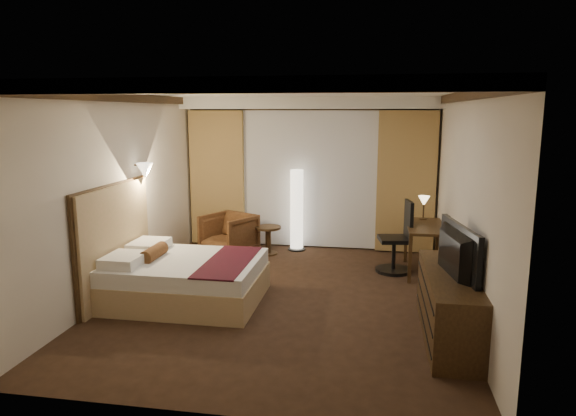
% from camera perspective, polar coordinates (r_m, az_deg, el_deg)
% --- Properties ---
extents(floor, '(4.50, 5.50, 0.01)m').
position_cam_1_polar(floor, '(6.97, -0.56, -9.94)').
color(floor, black).
rests_on(floor, ground).
extents(ceiling, '(4.50, 5.50, 0.01)m').
position_cam_1_polar(ceiling, '(6.53, -0.61, 12.83)').
color(ceiling, white).
rests_on(ceiling, back_wall).
extents(back_wall, '(4.50, 0.02, 2.70)m').
position_cam_1_polar(back_wall, '(9.31, 2.44, 3.84)').
color(back_wall, beige).
rests_on(back_wall, floor).
extents(left_wall, '(0.02, 5.50, 2.70)m').
position_cam_1_polar(left_wall, '(7.36, -18.10, 1.51)').
color(left_wall, beige).
rests_on(left_wall, floor).
extents(right_wall, '(0.02, 5.50, 2.70)m').
position_cam_1_polar(right_wall, '(6.60, 19.00, 0.47)').
color(right_wall, beige).
rests_on(right_wall, floor).
extents(crown_molding, '(4.50, 5.50, 0.12)m').
position_cam_1_polar(crown_molding, '(6.53, -0.61, 12.31)').
color(crown_molding, black).
rests_on(crown_molding, ceiling).
extents(soffit, '(4.50, 0.50, 0.20)m').
position_cam_1_polar(soffit, '(9.00, 2.30, 11.58)').
color(soffit, white).
rests_on(soffit, ceiling).
extents(curtain_sheer, '(2.48, 0.04, 2.45)m').
position_cam_1_polar(curtain_sheer, '(9.24, 2.38, 3.16)').
color(curtain_sheer, silver).
rests_on(curtain_sheer, back_wall).
extents(curtain_left_drape, '(1.00, 0.14, 2.45)m').
position_cam_1_polar(curtain_left_drape, '(9.55, -7.85, 3.31)').
color(curtain_left_drape, tan).
rests_on(curtain_left_drape, back_wall).
extents(curtain_right_drape, '(1.00, 0.14, 2.45)m').
position_cam_1_polar(curtain_right_drape, '(9.13, 12.98, 2.80)').
color(curtain_right_drape, tan).
rests_on(curtain_right_drape, back_wall).
extents(wall_sconce, '(0.24, 0.24, 0.24)m').
position_cam_1_polar(wall_sconce, '(7.65, -15.61, 4.01)').
color(wall_sconce, white).
rests_on(wall_sconce, left_wall).
extents(bed, '(1.92, 1.50, 0.56)m').
position_cam_1_polar(bed, '(6.92, -11.19, -7.84)').
color(bed, white).
rests_on(bed, floor).
extents(headboard, '(0.12, 1.80, 1.50)m').
position_cam_1_polar(headboard, '(7.19, -18.59, -3.61)').
color(headboard, tan).
rests_on(headboard, floor).
extents(armchair, '(1.02, 1.00, 0.79)m').
position_cam_1_polar(armchair, '(8.93, -6.62, -2.73)').
color(armchair, '#482B15').
rests_on(armchair, floor).
extents(side_table, '(0.45, 0.45, 0.50)m').
position_cam_1_polar(side_table, '(8.96, -2.21, -3.61)').
color(side_table, black).
rests_on(side_table, floor).
extents(floor_lamp, '(0.31, 0.31, 1.47)m').
position_cam_1_polar(floor_lamp, '(9.12, 0.98, -0.23)').
color(floor_lamp, white).
rests_on(floor_lamp, floor).
extents(desk, '(0.55, 1.19, 0.75)m').
position_cam_1_polar(desk, '(8.19, 14.91, -4.42)').
color(desk, black).
rests_on(desk, floor).
extents(desk_lamp, '(0.18, 0.18, 0.34)m').
position_cam_1_polar(desk_lamp, '(8.50, 14.83, -0.10)').
color(desk_lamp, '#FFD899').
rests_on(desk_lamp, desk).
extents(office_chair, '(0.62, 0.62, 1.13)m').
position_cam_1_polar(office_chair, '(8.06, 11.73, -3.13)').
color(office_chair, black).
rests_on(office_chair, floor).
extents(dresser, '(0.50, 1.88, 0.73)m').
position_cam_1_polar(dresser, '(5.98, 17.37, -10.27)').
color(dresser, black).
rests_on(dresser, floor).
extents(television, '(0.86, 1.26, 0.15)m').
position_cam_1_polar(television, '(5.77, 17.45, -3.73)').
color(television, black).
rests_on(television, dresser).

